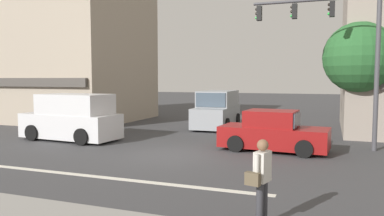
{
  "coord_description": "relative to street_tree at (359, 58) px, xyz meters",
  "views": [
    {
      "loc": [
        5.68,
        -12.42,
        2.81
      ],
      "look_at": [
        0.3,
        2.0,
        1.6
      ],
      "focal_mm": 35.0,
      "sensor_mm": 36.0,
      "label": 1
    }
  ],
  "objects": [
    {
      "name": "ground_plane",
      "position": [
        -6.81,
        -6.0,
        -3.75
      ],
      "size": [
        120.0,
        120.0,
        0.0
      ],
      "primitive_type": "plane",
      "color": "#3D3D3F"
    },
    {
      "name": "lane_marking_stripe",
      "position": [
        -6.81,
        -9.5,
        -3.74
      ],
      "size": [
        9.0,
        0.24,
        0.01
      ],
      "primitive_type": "cube",
      "color": "silver",
      "rests_on": "ground"
    },
    {
      "name": "building_left_block",
      "position": [
        -18.5,
        2.76,
        0.75
      ],
      "size": [
        10.45,
        8.45,
        8.99
      ],
      "color": "tan",
      "rests_on": "ground"
    },
    {
      "name": "street_tree",
      "position": [
        0.0,
        0.0,
        0.0
      ],
      "size": [
        3.16,
        3.16,
        5.34
      ],
      "color": "#4C3823",
      "rests_on": "ground"
    },
    {
      "name": "utility_pole_near_left",
      "position": [
        -14.45,
        -1.0,
        0.37
      ],
      "size": [
        1.4,
        0.22,
        7.92
      ],
      "color": "brown",
      "rests_on": "ground"
    },
    {
      "name": "traffic_light_mast",
      "position": [
        -0.81,
        -2.42,
        0.56
      ],
      "size": [
        4.89,
        0.25,
        6.2
      ],
      "color": "#47474C",
      "rests_on": "ground"
    },
    {
      "name": "sedan_waiting_far",
      "position": [
        -3.21,
        -3.79,
        -3.03
      ],
      "size": [
        4.21,
        2.11,
        1.58
      ],
      "color": "maroon",
      "rests_on": "ground"
    },
    {
      "name": "van_crossing_rightbound",
      "position": [
        -7.28,
        2.22,
        -2.74
      ],
      "size": [
        2.18,
        4.67,
        2.11
      ],
      "color": "#999EA3",
      "rests_on": "ground"
    },
    {
      "name": "van_approaching_near",
      "position": [
        -12.22,
        -4.4,
        -2.74
      ],
      "size": [
        4.72,
        2.29,
        2.11
      ],
      "color": "silver",
      "rests_on": "ground"
    },
    {
      "name": "pedestrian_foreground_with_bag",
      "position": [
        -2.32,
        -11.45,
        -2.79
      ],
      "size": [
        0.43,
        0.67,
        1.67
      ],
      "color": "#333338",
      "rests_on": "ground"
    }
  ]
}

